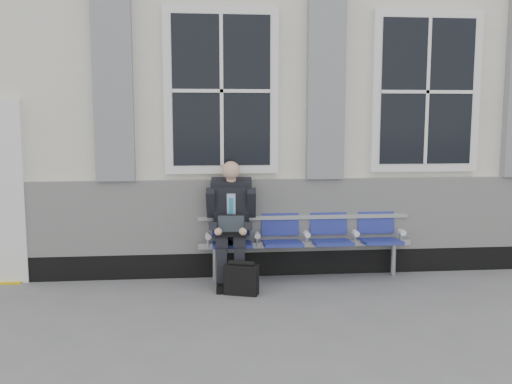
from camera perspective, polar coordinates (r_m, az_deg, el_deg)
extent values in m
plane|color=slate|center=(6.20, 17.93, -11.16)|extent=(70.00, 70.00, 0.00)
cube|color=silver|center=(9.19, 9.68, 8.36)|extent=(14.00, 4.00, 4.20)
cube|color=black|center=(7.47, 13.47, -6.61)|extent=(14.00, 0.10, 0.30)
cube|color=silver|center=(7.34, 13.64, -2.08)|extent=(14.00, 0.08, 0.90)
cube|color=gray|center=(6.90, -14.12, 11.06)|extent=(0.45, 0.14, 2.40)
cube|color=gray|center=(6.99, 7.00, 11.18)|extent=(0.45, 0.14, 2.40)
cube|color=white|center=(6.84, -3.49, 10.04)|extent=(1.35, 0.10, 1.95)
cube|color=black|center=(6.79, -3.47, 10.06)|extent=(1.15, 0.02, 1.75)
cube|color=white|center=(7.37, 16.61, 9.56)|extent=(1.35, 0.10, 1.95)
cube|color=black|center=(7.33, 16.76, 9.57)|extent=(1.15, 0.02, 1.75)
cube|color=#9EA0A3|center=(6.96, 5.00, -5.19)|extent=(2.60, 0.07, 0.07)
cube|color=#9EA0A3|center=(7.01, 4.85, -2.50)|extent=(2.60, 0.05, 0.05)
cylinder|color=#9EA0A3|center=(6.90, -4.11, -7.21)|extent=(0.06, 0.06, 0.39)
cylinder|color=#9EA0A3|center=(7.29, 13.57, -6.60)|extent=(0.06, 0.06, 0.39)
cube|color=navy|center=(6.77, -2.41, -5.27)|extent=(0.46, 0.42, 0.07)
cube|color=navy|center=(6.92, -2.52, -2.79)|extent=(0.46, 0.10, 0.40)
cube|color=navy|center=(6.83, 2.65, -5.16)|extent=(0.46, 0.42, 0.07)
cube|color=navy|center=(6.98, 2.41, -2.70)|extent=(0.46, 0.10, 0.40)
cube|color=navy|center=(6.94, 7.57, -5.01)|extent=(0.46, 0.42, 0.07)
cube|color=navy|center=(7.09, 7.22, -2.60)|extent=(0.46, 0.10, 0.40)
cube|color=navy|center=(7.10, 12.31, -4.84)|extent=(0.46, 0.42, 0.07)
cube|color=navy|center=(7.24, 11.86, -2.48)|extent=(0.46, 0.10, 0.40)
cylinder|color=white|center=(6.77, -4.80, -4.42)|extent=(0.07, 0.12, 0.07)
cylinder|color=white|center=(6.80, 0.10, -4.34)|extent=(0.07, 0.12, 0.07)
cylinder|color=white|center=(6.88, 5.09, -4.22)|extent=(0.07, 0.12, 0.07)
cylinder|color=white|center=(7.02, 9.92, -4.08)|extent=(0.07, 0.12, 0.07)
cylinder|color=white|center=(7.19, 14.39, -3.92)|extent=(0.07, 0.12, 0.07)
cube|color=black|center=(6.51, -3.44, -9.48)|extent=(0.13, 0.27, 0.09)
cube|color=black|center=(6.50, -1.66, -9.49)|extent=(0.13, 0.27, 0.09)
cube|color=black|center=(6.51, -3.43, -7.64)|extent=(0.13, 0.14, 0.47)
cube|color=black|center=(6.51, -1.66, -7.65)|extent=(0.13, 0.14, 0.47)
cube|color=black|center=(6.66, -3.36, -4.70)|extent=(0.18, 0.46, 0.14)
cube|color=black|center=(6.65, -1.64, -4.70)|extent=(0.18, 0.46, 0.14)
cube|color=black|center=(6.79, -2.46, -1.63)|extent=(0.45, 0.37, 0.63)
cube|color=silver|center=(6.67, -2.49, -1.63)|extent=(0.11, 0.10, 0.35)
cube|color=#299FC2|center=(6.66, -2.50, -1.81)|extent=(0.05, 0.08, 0.30)
cube|color=black|center=(6.72, -2.48, 0.84)|extent=(0.50, 0.27, 0.14)
cylinder|color=#D9A987|center=(6.66, -2.50, 1.39)|extent=(0.11, 0.11, 0.10)
sphere|color=#D9A987|center=(6.59, -2.52, 2.20)|extent=(0.21, 0.21, 0.21)
cube|color=black|center=(6.69, -4.54, -1.09)|extent=(0.12, 0.29, 0.37)
cube|color=black|center=(6.67, -0.44, -1.09)|extent=(0.12, 0.29, 0.37)
cube|color=black|center=(6.55, -4.27, -3.40)|extent=(0.12, 0.32, 0.14)
cube|color=black|center=(6.54, -0.78, -3.40)|extent=(0.12, 0.32, 0.14)
sphere|color=#D9A987|center=(6.42, -3.81, -3.98)|extent=(0.09, 0.09, 0.09)
sphere|color=#D9A987|center=(6.41, -1.31, -3.98)|extent=(0.09, 0.09, 0.09)
cube|color=black|center=(6.50, -2.54, -4.28)|extent=(0.35, 0.26, 0.02)
cube|color=black|center=(6.59, -2.51, -3.18)|extent=(0.34, 0.12, 0.21)
cube|color=black|center=(6.58, -2.51, -3.19)|extent=(0.30, 0.09, 0.18)
cube|color=black|center=(6.35, -1.46, -8.77)|extent=(0.40, 0.26, 0.33)
cylinder|color=black|center=(6.31, -1.47, -7.16)|extent=(0.29, 0.15, 0.06)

